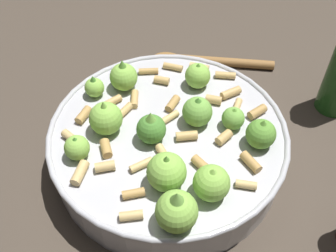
% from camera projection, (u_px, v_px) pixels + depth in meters
% --- Properties ---
extents(ground_plane, '(2.40, 2.40, 0.00)m').
position_uv_depth(ground_plane, '(168.00, 159.00, 0.59)').
color(ground_plane, '#42382D').
extents(cooking_pan, '(0.33, 0.33, 0.12)m').
position_uv_depth(cooking_pan, '(168.00, 143.00, 0.56)').
color(cooking_pan, '#B7B7BC').
rests_on(cooking_pan, ground).
extents(wooden_spoon, '(0.11, 0.21, 0.02)m').
position_uv_depth(wooden_spoon, '(205.00, 61.00, 0.73)').
color(wooden_spoon, olive).
rests_on(wooden_spoon, ground).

